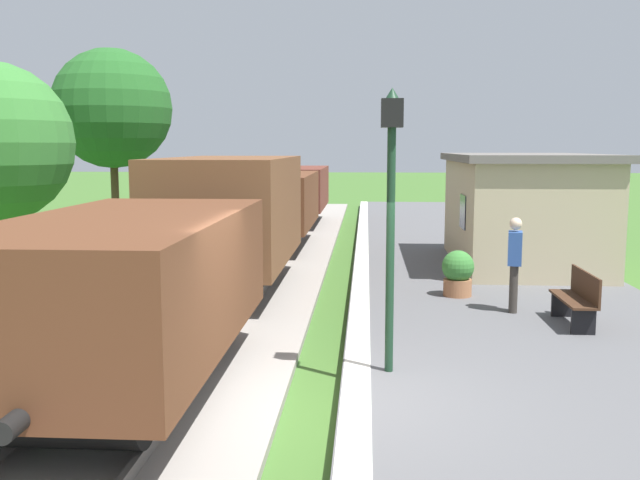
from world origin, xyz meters
name	(u,v)px	position (x,y,z in m)	size (l,w,h in m)	color
ground_plane	(322,419)	(0.00, 0.00, 0.00)	(160.00, 160.00, 0.00)	#3D6628
platform_slab	(598,416)	(3.20, 0.00, 0.12)	(6.00, 60.00, 0.25)	#565659
platform_edge_stripe	(356,400)	(0.40, 0.00, 0.25)	(0.36, 60.00, 0.01)	silver
track_ballast	(124,410)	(-2.40, 0.00, 0.06)	(3.80, 60.00, 0.12)	gray
rail_near	(182,401)	(-1.68, 0.00, 0.19)	(0.07, 60.00, 0.14)	slate
rail_far	(65,398)	(-3.12, 0.00, 0.19)	(0.07, 60.00, 0.14)	slate
freight_train	(254,214)	(-2.40, 10.00, 1.48)	(2.50, 26.00, 2.72)	brown
station_hut	(522,209)	(4.40, 9.88, 1.65)	(3.50, 5.80, 2.78)	tan
bench_near_hut	(577,298)	(4.02, 3.74, 0.72)	(0.42, 1.50, 0.91)	#422819
person_waiting	(514,261)	(3.16, 4.64, 1.18)	(0.31, 0.42, 1.71)	#38332D
potted_planter	(458,272)	(2.34, 5.96, 0.72)	(0.64, 0.64, 0.92)	#9E6642
lamp_post_near	(391,179)	(0.82, 1.11, 2.80)	(0.28, 0.28, 3.70)	#193823
tree_field_left	(112,109)	(-8.68, 17.20, 4.56)	(4.28, 4.28, 6.71)	#4C3823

